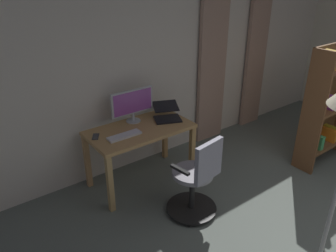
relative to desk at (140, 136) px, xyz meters
The scene contains 10 objects.
back_room_partition 1.34m from the desk, 154.75° to the right, with size 6.18×0.10×2.71m, color beige.
curtain_left_panel 2.55m from the desk, behind, with size 0.42×0.06×2.54m, color tan.
curtain_right_panel 1.66m from the desk, 166.04° to the right, with size 0.49×0.06×2.54m, color tan.
desk is the anchor object (origin of this frame).
office_chair 0.92m from the desk, 98.65° to the left, with size 0.56×0.56×0.95m.
computer_monitor 0.41m from the desk, 100.71° to the right, with size 0.57×0.18×0.41m.
computer_keyboard 0.29m from the desk, 17.69° to the left, with size 0.40×0.12×0.02m, color silver.
laptop 0.45m from the desk, behind, with size 0.43×0.45×0.17m.
cell_phone_by_monitor 0.54m from the desk, 11.32° to the right, with size 0.07×0.14×0.01m, color #333338.
bookshelf 2.52m from the desk, 156.08° to the left, with size 0.92×0.30×1.62m.
Camera 1 is at (2.89, 0.28, 2.51)m, focal length 36.07 mm.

